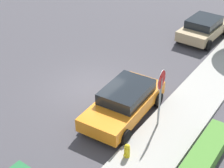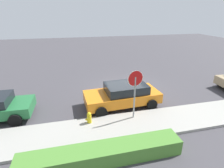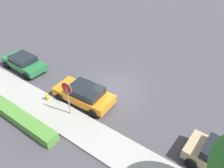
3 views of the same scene
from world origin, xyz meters
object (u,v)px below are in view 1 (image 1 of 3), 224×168
parked_car_orange (124,101)px  parked_car_tan (204,28)px  stop_sign (161,89)px  fire_hydrant (127,152)px

parked_car_orange → parked_car_tan: size_ratio=1.10×
stop_sign → fire_hydrant: (2.30, -0.05, -1.51)m
stop_sign → parked_car_orange: stop_sign is taller
parked_car_orange → fire_hydrant: (2.19, 1.52, -0.36)m
parked_car_tan → parked_car_orange: bearing=1.2°
parked_car_orange → parked_car_tan: 9.43m
stop_sign → fire_hydrant: stop_sign is taller
stop_sign → parked_car_orange: bearing=-86.1°
stop_sign → fire_hydrant: size_ratio=3.78×
fire_hydrant → parked_car_tan: bearing=-171.6°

